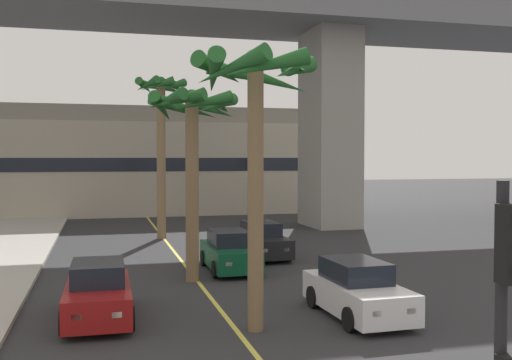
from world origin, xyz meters
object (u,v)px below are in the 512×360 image
car_queue_fourth (357,291)px  traffic_light_median_near (505,334)px  car_queue_third (261,241)px  palm_tree_near_median (161,118)px  car_queue_front (230,252)px  car_queue_second (98,293)px  palm_tree_mid_median (192,128)px  palm_tree_far_median (255,103)px

car_queue_fourth → traffic_light_median_near: size_ratio=0.99×
car_queue_third → car_queue_fourth: same height
car_queue_third → palm_tree_near_median: bearing=116.5°
traffic_light_median_near → car_queue_third: bearing=81.4°
car_queue_front → car_queue_fourth: size_ratio=0.99×
traffic_light_median_near → palm_tree_near_median: size_ratio=0.48×
car_queue_second → palm_tree_mid_median: 7.21m
palm_tree_near_median → palm_tree_far_median: size_ratio=1.23×
traffic_light_median_near → car_queue_front: bearing=86.5°
palm_tree_mid_median → palm_tree_far_median: size_ratio=0.95×
car_queue_third → palm_tree_mid_median: palm_tree_mid_median is taller
car_queue_front → palm_tree_near_median: size_ratio=0.47×
car_queue_third → palm_tree_near_median: (-3.65, 7.31, 5.83)m
palm_tree_mid_median → palm_tree_far_median: (0.65, -6.43, 0.35)m
traffic_light_median_near → palm_tree_far_median: 10.21m
car_queue_third → palm_tree_far_median: palm_tree_far_median is taller
car_queue_front → car_queue_second: bearing=-129.4°
palm_tree_near_median → palm_tree_mid_median: palm_tree_near_median is taller
car_queue_second → traffic_light_median_near: traffic_light_median_near is taller
car_queue_second → palm_tree_mid_median: bearing=53.5°
car_queue_second → car_queue_third: same height
car_queue_fourth → car_queue_front: bearing=104.9°
car_queue_second → car_queue_fourth: same height
car_queue_front → palm_tree_mid_median: size_ratio=0.60×
palm_tree_mid_median → car_queue_front: bearing=44.0°
car_queue_second → palm_tree_mid_median: size_ratio=0.60×
car_queue_fourth → traffic_light_median_near: bearing=-106.7°
palm_tree_mid_median → palm_tree_far_median: bearing=-84.3°
car_queue_front → car_queue_third: 3.34m
traffic_light_median_near → palm_tree_near_median: palm_tree_near_median is taller
car_queue_third → traffic_light_median_near: (-3.10, -20.50, 1.99)m
car_queue_front → palm_tree_near_median: bearing=99.4°
palm_tree_near_median → palm_tree_mid_median: size_ratio=1.29×
car_queue_front → palm_tree_mid_median: (-1.72, -1.67, 4.73)m
palm_tree_near_median → palm_tree_far_median: bearing=-88.2°
palm_tree_far_median → car_queue_front: bearing=82.4°
palm_tree_mid_median → car_queue_second: bearing=-126.5°
traffic_light_median_near → palm_tree_mid_median: palm_tree_mid_median is taller
car_queue_second → palm_tree_near_median: (3.32, 16.01, 5.83)m
car_queue_fourth → car_queue_second: bearing=168.0°
car_queue_front → palm_tree_far_median: size_ratio=0.57×
car_queue_fourth → car_queue_third: bearing=90.0°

